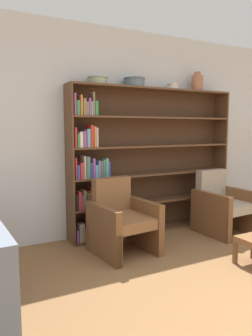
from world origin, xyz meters
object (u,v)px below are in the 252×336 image
bookshelf (139,164)px  bowl_terracotta (134,82)px  bowl_cream (173,86)px  armchair_cushioned (222,205)px  bowl_copper (98,80)px  armchair_leather (122,220)px  vase_tall (197,83)px

bookshelf → bowl_terracotta: bowl_terracotta is taller
bowl_terracotta → bowl_cream: 0.62m
bowl_terracotta → armchair_cushioned: (1.09, -0.55, -1.67)m
bowl_copper → armchair_leather: bowl_copper is taller
bowl_cream → armchair_leather: bearing=-153.4°
bowl_copper → bowl_terracotta: size_ratio=0.90×
armchair_cushioned → bookshelf: bearing=-32.6°
vase_tall → armchair_cushioned: bearing=-85.8°
bowl_copper → vase_tall: 1.58m
bookshelf → armchair_leather: (-0.56, -0.57, -0.57)m
vase_tall → armchair_cushioned: (0.04, -0.55, -1.72)m
bowl_terracotta → vase_tall: 1.06m
bowl_terracotta → armchair_leather: 1.82m
armchair_leather → bowl_terracotta: bearing=-136.3°
bowl_cream → armchair_cushioned: 1.80m
bookshelf → armchair_leather: 0.98m
bookshelf → bowl_copper: 1.25m
vase_tall → armchair_leather: size_ratio=0.32×
bookshelf → bowl_terracotta: 1.10m
bowl_copper → bowl_terracotta: bowl_terracotta is taller
bookshelf → bowl_cream: bowl_cream is taller
bowl_copper → armchair_cushioned: (1.62, -0.55, -1.66)m
bowl_copper → bowl_cream: 1.15m
bowl_terracotta → vase_tall: (1.05, 0.00, 0.05)m
bowl_cream → bookshelf: bearing=177.7°
bowl_cream → armchair_cushioned: bowl_cream is taller
bookshelf → armchair_cushioned: 1.29m
bookshelf → vase_tall: (0.97, -0.02, 1.15)m
bowl_copper → armchair_cushioned: bowl_copper is taller
armchair_leather → vase_tall: bearing=-165.8°
bowl_cream → vase_tall: bearing=-0.0°
armchair_leather → armchair_cushioned: 1.57m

